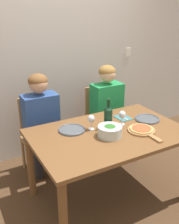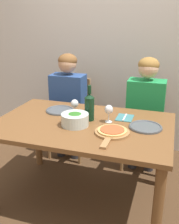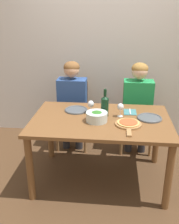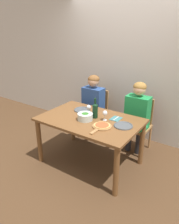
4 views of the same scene
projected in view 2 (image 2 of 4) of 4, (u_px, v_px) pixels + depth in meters
The scene contains 15 objects.
ground_plane at pixel (83, 197), 2.45m from camera, with size 40.00×40.00×0.00m, color #4C331E.
back_wall at pixel (117, 38), 3.10m from camera, with size 10.00×0.06×2.70m.
dining_table at pixel (83, 134), 2.23m from camera, with size 1.47×0.96×0.76m.
chair_left at pixel (72, 114), 3.15m from camera, with size 0.42×0.42×0.91m.
chair_right at pixel (145, 123), 2.89m from camera, with size 0.42×0.42×0.91m.
person_woman at pixel (68, 97), 2.96m from camera, with size 0.47×0.51×1.22m.
person_man at pixel (145, 105), 2.71m from camera, with size 0.47×0.51×1.22m.
wine_bottle at pixel (89, 106), 2.21m from camera, with size 0.08×0.08×0.31m.
broccoli_bowl at pixel (75, 119), 2.12m from camera, with size 0.22×0.22×0.11m.
dinner_plate_left at pixel (60, 110), 2.46m from camera, with size 0.26×0.26×0.02m.
dinner_plate_right at pixel (146, 127), 2.09m from camera, with size 0.26×0.26×0.02m.
pizza_on_board at pixel (112, 132), 1.98m from camera, with size 0.26×0.40×0.04m.
wine_glass_left at pixel (75, 105), 2.31m from camera, with size 0.07×0.07×0.15m.
wine_glass_right at pixel (109, 110), 2.17m from camera, with size 0.07×0.07×0.15m.
fork_on_napkin at pixel (125, 118), 2.29m from camera, with size 0.14×0.18×0.01m.
Camera 2 is at (0.68, -1.91, 1.59)m, focal length 42.00 mm.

